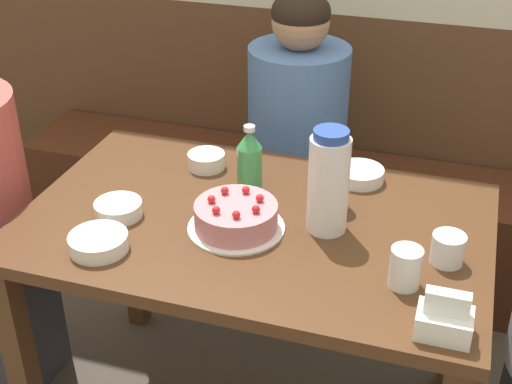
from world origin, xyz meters
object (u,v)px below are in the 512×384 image
at_px(bowl_sauce_shallow, 98,242).
at_px(glass_tumbler_short, 336,192).
at_px(glass_water_tall, 405,267).
at_px(person_grey_tee, 296,168).
at_px(bowl_soup_white, 118,209).
at_px(bowl_side_dish, 206,160).
at_px(glass_shot_small, 448,249).
at_px(soju_bottle, 250,160).
at_px(napkin_holder, 444,319).
at_px(water_pitcher, 329,182).
at_px(birthday_cake, 236,217).
at_px(bowl_rice_small, 360,175).
at_px(bench_seat, 321,219).

xyz_separation_m(bowl_sauce_shallow, glass_tumbler_short, (0.49, 0.36, 0.03)).
relative_size(glass_water_tall, person_grey_tee, 0.08).
height_order(bowl_sauce_shallow, glass_water_tall, glass_water_tall).
height_order(bowl_soup_white, bowl_side_dish, bowl_side_dish).
distance_m(glass_tumbler_short, glass_shot_small, 0.34).
distance_m(soju_bottle, napkin_holder, 0.71).
relative_size(bowl_side_dish, glass_shot_small, 1.37).
height_order(water_pitcher, soju_bottle, water_pitcher).
bearing_deg(glass_shot_small, napkin_holder, -86.91).
distance_m(soju_bottle, person_grey_tee, 0.56).
bearing_deg(birthday_cake, person_grey_tee, 92.00).
bearing_deg(napkin_holder, bowl_soup_white, 165.83).
xyz_separation_m(bowl_soup_white, person_grey_tee, (0.28, 0.72, -0.20)).
bearing_deg(bowl_sauce_shallow, glass_tumbler_short, 36.15).
height_order(birthday_cake, soju_bottle, soju_bottle).
xyz_separation_m(glass_tumbler_short, person_grey_tee, (-0.23, 0.51, -0.23)).
height_order(bowl_soup_white, bowl_rice_small, same).
distance_m(bowl_rice_small, bowl_side_dish, 0.43).
bearing_deg(glass_shot_small, water_pitcher, 169.47).
relative_size(bowl_soup_white, bowl_rice_small, 0.91).
relative_size(glass_shot_small, person_grey_tee, 0.07).
xyz_separation_m(birthday_cake, water_pitcher, (0.21, 0.07, 0.10)).
bearing_deg(napkin_holder, glass_tumbler_short, 126.57).
bearing_deg(water_pitcher, napkin_holder, -45.11).
relative_size(glass_tumbler_short, glass_shot_small, 1.19).
distance_m(bench_seat, bowl_soup_white, 1.11).
height_order(bowl_soup_white, glass_tumbler_short, glass_tumbler_short).
relative_size(bowl_rice_small, glass_tumbler_short, 1.45).
distance_m(birthday_cake, soju_bottle, 0.21).
distance_m(bowl_rice_small, glass_tumbler_short, 0.16).
height_order(birthday_cake, bowl_rice_small, birthday_cake).
distance_m(bowl_sauce_shallow, glass_water_tall, 0.71).
relative_size(bowl_sauce_shallow, glass_water_tall, 1.52).
distance_m(glass_tumbler_short, person_grey_tee, 0.61).
xyz_separation_m(napkin_holder, bowl_soup_white, (-0.82, 0.21, -0.02)).
xyz_separation_m(water_pitcher, person_grey_tee, (-0.23, 0.61, -0.32)).
height_order(water_pitcher, napkin_holder, water_pitcher).
bearing_deg(bench_seat, napkin_holder, -66.49).
relative_size(bowl_soup_white, glass_shot_small, 1.57).
distance_m(bench_seat, water_pitcher, 1.05).
bearing_deg(bowl_sauce_shallow, water_pitcher, 27.22).
distance_m(bench_seat, napkin_holder, 1.34).
bearing_deg(bench_seat, birthday_cake, -91.96).
bearing_deg(bowl_rice_small, bowl_soup_white, -146.37).
xyz_separation_m(birthday_cake, bowl_side_dish, (-0.19, 0.28, -0.01)).
relative_size(bowl_soup_white, glass_water_tall, 1.31).
bearing_deg(bench_seat, glass_tumbler_short, -75.70).
xyz_separation_m(soju_bottle, bowl_soup_white, (-0.27, -0.23, -0.07)).
relative_size(water_pitcher, napkin_holder, 2.43).
bearing_deg(bowl_soup_white, napkin_holder, -14.17).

